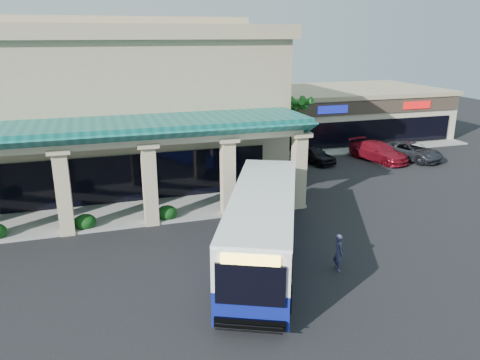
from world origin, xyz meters
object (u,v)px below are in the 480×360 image
object	(u,v)px
pedestrian	(339,252)
car_red	(379,152)
car_gray	(411,151)
transit_bus	(263,228)
car_silver	(313,154)

from	to	relation	value
pedestrian	car_red	bearing A→B (deg)	-30.58
pedestrian	car_red	world-z (taller)	pedestrian
car_red	pedestrian	bearing A→B (deg)	-142.94
pedestrian	car_gray	size ratio (longest dim) A/B	0.33
transit_bus	car_gray	distance (m)	23.19
car_gray	car_red	bearing A→B (deg)	148.62
transit_bus	car_gray	size ratio (longest dim) A/B	2.28
car_silver	car_gray	bearing A→B (deg)	-28.54
pedestrian	car_silver	xyz separation A→B (m)	(7.16, 17.25, -0.15)
car_red	car_gray	bearing A→B (deg)	-24.61
pedestrian	transit_bus	bearing A→B (deg)	66.67
pedestrian	car_red	distance (m)	20.55
car_silver	car_red	xyz separation A→B (m)	(5.56, -1.10, 0.07)
pedestrian	car_gray	distance (m)	22.08
transit_bus	car_red	world-z (taller)	transit_bus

